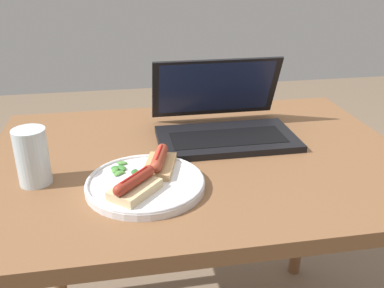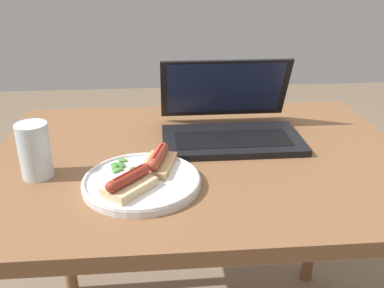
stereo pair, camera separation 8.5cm
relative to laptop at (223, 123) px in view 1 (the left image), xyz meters
name	(u,v)px [view 1 (the left image)]	position (x,y,z in m)	size (l,w,h in m)	color
desk	(199,179)	(-0.09, -0.11, -0.11)	(1.08, 0.78, 0.72)	brown
laptop	(223,123)	(0.00, 0.00, 0.00)	(0.38, 0.29, 0.21)	black
plate	(145,184)	(-0.24, -0.26, -0.03)	(0.27, 0.27, 0.02)	silver
sausage_toast_left	(135,186)	(-0.27, -0.31, 0.00)	(0.12, 0.13, 0.05)	#D6B784
sausage_toast_middle	(159,162)	(-0.20, -0.20, 0.00)	(0.09, 0.13, 0.05)	tan
salad_pile	(120,169)	(-0.29, -0.19, -0.02)	(0.07, 0.08, 0.01)	#2D662D
drinking_glass	(32,157)	(-0.48, -0.19, 0.03)	(0.07, 0.07, 0.13)	silver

